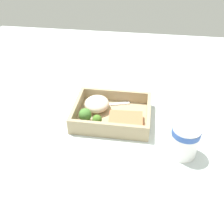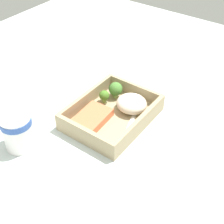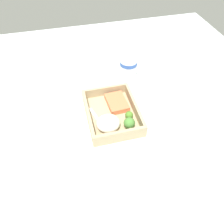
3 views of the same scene
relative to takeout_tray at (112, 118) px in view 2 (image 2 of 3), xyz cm
name	(u,v)px [view 2 (image 2 of 3)]	position (x,y,z in cm)	size (l,w,h in cm)	color
ground_plane	(112,122)	(0.00, 0.00, -1.60)	(160.00, 160.00, 2.00)	silver
takeout_tray	(112,118)	(0.00, 0.00, 0.00)	(25.17, 19.69, 1.20)	tan
tray_rim	(112,110)	(0.00, 0.00, 2.70)	(25.17, 19.69, 4.20)	tan
salmon_fillet	(92,118)	(-4.92, 3.20, 1.73)	(10.78, 7.46, 2.27)	#E16D45
mashed_potatoes	(132,104)	(5.66, -2.86, 2.83)	(8.45, 8.94, 4.46)	beige
broccoli_floret_1	(116,89)	(8.03, 4.48, 3.41)	(4.19, 4.19, 5.02)	#83AC61
broccoli_floret_2	(104,96)	(3.93, 5.68, 2.93)	(3.06, 3.06, 3.97)	#7BA44F
fork	(134,116)	(3.44, -5.24, 0.82)	(15.58, 6.27, 0.44)	white
paper_cup	(18,130)	(-22.29, 13.13, 4.79)	(7.94, 7.94, 9.64)	white
receipt_slip	(198,129)	(10.40, -21.84, -0.48)	(8.64, 14.04, 0.24)	white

